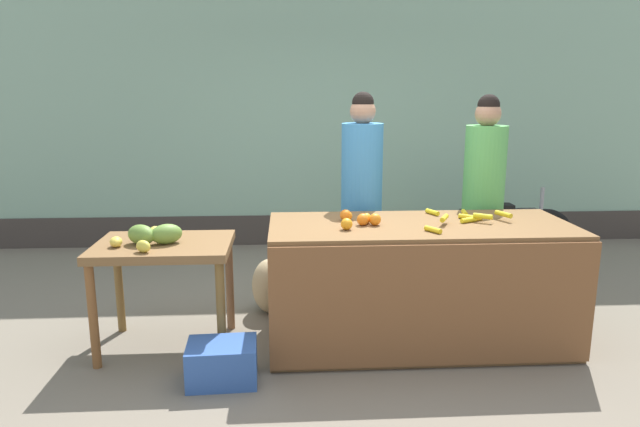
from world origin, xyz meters
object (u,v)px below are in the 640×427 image
object	(u,v)px
vendor_woman_green_shirt	(483,203)
produce_crate	(222,363)
vendor_woman_blue_shirt	(361,202)
produce_sack	(270,286)
parked_motorcycle	(499,233)

from	to	relation	value
vendor_woman_green_shirt	produce_crate	xyz separation A→B (m)	(-2.07, -1.20, -0.78)
vendor_woman_blue_shirt	produce_crate	xyz separation A→B (m)	(-1.05, -1.23, -0.79)
vendor_woman_blue_shirt	produce_sack	xyz separation A→B (m)	(-0.77, -0.07, -0.69)
parked_motorcycle	produce_sack	distance (m)	2.53
vendor_woman_green_shirt	parked_motorcycle	xyz separation A→B (m)	(0.53, 0.95, -0.51)
vendor_woman_green_shirt	produce_crate	bearing A→B (deg)	-149.95
vendor_woman_green_shirt	produce_sack	world-z (taller)	vendor_woman_green_shirt
vendor_woman_blue_shirt	vendor_woman_green_shirt	bearing A→B (deg)	-1.85
vendor_woman_green_shirt	parked_motorcycle	bearing A→B (deg)	60.67
produce_crate	vendor_woman_blue_shirt	bearing A→B (deg)	49.58
vendor_woman_blue_shirt	parked_motorcycle	xyz separation A→B (m)	(1.55, 0.91, -0.52)
vendor_woman_green_shirt	produce_sack	size ratio (longest dim) A/B	3.93
parked_motorcycle	produce_crate	bearing A→B (deg)	-140.50
vendor_woman_blue_shirt	vendor_woman_green_shirt	xyz separation A→B (m)	(1.02, -0.03, -0.01)
parked_motorcycle	produce_crate	distance (m)	3.38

